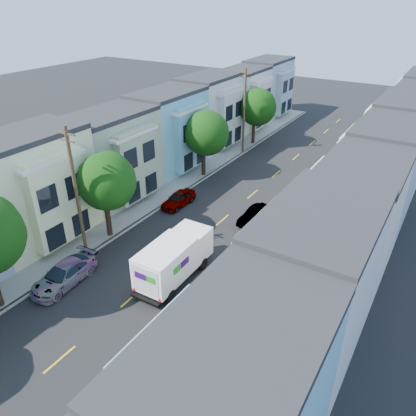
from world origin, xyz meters
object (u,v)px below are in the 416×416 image
at_px(tree_c, 106,181).
at_px(parked_left_d, 178,199).
at_px(utility_pole_far, 244,112).
at_px(parked_right_b, 185,328).
at_px(tree_e, 257,107).
at_px(fedex_truck, 174,258).
at_px(parked_right_c, 295,206).
at_px(utility_pole_near, 77,194).
at_px(tree_d, 206,133).
at_px(tree_far_r, 360,136).
at_px(parked_right_d, 331,166).
at_px(lead_sedan, 256,215).
at_px(parked_left_c, 64,275).

xyz_separation_m(tree_c, parked_left_d, (1.40, 7.36, -4.34)).
distance_m(utility_pole_far, parked_right_b, 31.37).
bearing_deg(tree_e, fedex_truck, -75.13).
bearing_deg(tree_e, parked_right_b, -70.98).
bearing_deg(parked_right_c, utility_pole_near, -126.96).
bearing_deg(tree_d, parked_right_c, -13.25).
xyz_separation_m(tree_c, tree_e, (0.00, 26.65, -0.13)).
bearing_deg(tree_far_r, parked_right_d, -128.97).
height_order(utility_pole_near, fedex_truck, utility_pole_near).
height_order(parked_left_d, parked_right_d, parked_left_d).
bearing_deg(utility_pole_near, tree_e, 90.00).
bearing_deg(fedex_truck, utility_pole_near, -172.46).
bearing_deg(utility_pole_far, tree_c, -90.01).
distance_m(tree_d, parked_right_c, 12.24).
height_order(tree_e, fedex_truck, tree_e).
bearing_deg(tree_e, tree_d, -90.00).
xyz_separation_m(tree_d, tree_far_r, (13.20, 10.74, -1.05)).
distance_m(tree_d, parked_right_b, 23.57).
xyz_separation_m(tree_e, tree_far_r, (13.20, -1.45, -1.07)).
bearing_deg(lead_sedan, utility_pole_far, 129.39).
relative_size(tree_far_r, parked_right_b, 1.31).
bearing_deg(tree_c, tree_d, 90.00).
relative_size(tree_d, tree_e, 1.00).
xyz_separation_m(tree_c, parked_right_d, (11.20, 22.74, -4.35)).
distance_m(utility_pole_near, utility_pole_far, 26.00).
bearing_deg(parked_left_c, utility_pole_far, 89.38).
xyz_separation_m(fedex_truck, parked_right_c, (3.66, 13.56, -1.04)).
relative_size(tree_d, parked_right_d, 1.79).
relative_size(tree_far_r, parked_right_d, 1.34).
distance_m(tree_c, utility_pole_near, 2.89).
bearing_deg(tree_c, utility_pole_near, -89.96).
relative_size(fedex_truck, parked_right_c, 1.42).
xyz_separation_m(tree_d, parked_right_d, (11.20, 8.28, -4.19)).
distance_m(tree_e, parked_left_d, 19.79).
height_order(utility_pole_far, parked_right_d, utility_pole_far).
distance_m(utility_pole_near, fedex_truck, 8.36).
height_order(tree_far_r, utility_pole_near, utility_pole_near).
bearing_deg(parked_left_d, parked_right_b, -52.05).
bearing_deg(fedex_truck, parked_right_b, -49.34).
xyz_separation_m(fedex_truck, lead_sedan, (1.38, 10.09, -1.07)).
height_order(utility_pole_far, parked_right_b, utility_pole_far).
xyz_separation_m(tree_d, utility_pole_far, (0.00, 8.65, 0.29)).
relative_size(tree_e, parked_right_d, 1.79).
distance_m(tree_far_r, parked_left_c, 33.65).
bearing_deg(parked_right_d, tree_d, -141.53).
bearing_deg(tree_e, parked_left_c, -87.55).
distance_m(tree_e, tree_far_r, 13.32).
bearing_deg(fedex_truck, parked_right_d, 80.37).
bearing_deg(lead_sedan, parked_right_d, 89.25).
bearing_deg(parked_right_d, parked_left_c, -106.72).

